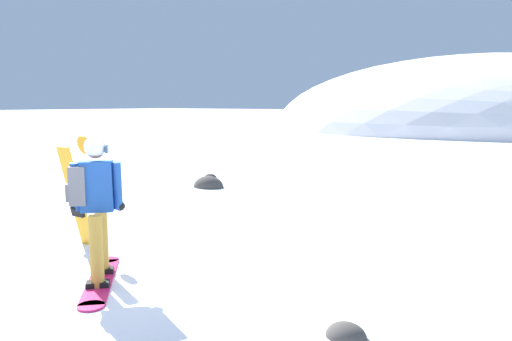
{
  "coord_description": "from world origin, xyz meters",
  "views": [
    {
      "loc": [
        4.55,
        -3.61,
        2.08
      ],
      "look_at": [
        -0.09,
        3.06,
        1.0
      ],
      "focal_mm": 35.64,
      "sensor_mm": 36.0,
      "label": 1
    }
  ],
  "objects_px": {
    "snowboarder_main": "(95,205)",
    "rock_small": "(209,187)",
    "spare_snowboard": "(77,191)",
    "rock_dark": "(346,337)",
    "rock_mid": "(210,178)"
  },
  "relations": [
    {
      "from": "rock_mid",
      "to": "spare_snowboard",
      "type": "bearing_deg",
      "value": -66.06
    },
    {
      "from": "snowboarder_main",
      "to": "rock_dark",
      "type": "bearing_deg",
      "value": 6.59
    },
    {
      "from": "rock_dark",
      "to": "spare_snowboard",
      "type": "bearing_deg",
      "value": 174.17
    },
    {
      "from": "rock_mid",
      "to": "rock_dark",
      "type": "bearing_deg",
      "value": -43.03
    },
    {
      "from": "spare_snowboard",
      "to": "rock_mid",
      "type": "bearing_deg",
      "value": 113.94
    },
    {
      "from": "snowboarder_main",
      "to": "spare_snowboard",
      "type": "height_order",
      "value": "snowboarder_main"
    },
    {
      "from": "rock_mid",
      "to": "snowboarder_main",
      "type": "bearing_deg",
      "value": -59.19
    },
    {
      "from": "spare_snowboard",
      "to": "rock_dark",
      "type": "xyz_separation_m",
      "value": [
        4.45,
        -0.45,
        -0.82
      ]
    },
    {
      "from": "spare_snowboard",
      "to": "rock_mid",
      "type": "distance_m",
      "value": 6.96
    },
    {
      "from": "spare_snowboard",
      "to": "rock_small",
      "type": "bearing_deg",
      "value": 110.1
    },
    {
      "from": "spare_snowboard",
      "to": "rock_mid",
      "type": "xyz_separation_m",
      "value": [
        -2.8,
        6.31,
        -0.82
      ]
    },
    {
      "from": "snowboarder_main",
      "to": "rock_small",
      "type": "xyz_separation_m",
      "value": [
        -3.32,
        5.94,
        -0.92
      ]
    },
    {
      "from": "rock_dark",
      "to": "snowboarder_main",
      "type": "bearing_deg",
      "value": -173.41
    },
    {
      "from": "rock_dark",
      "to": "rock_mid",
      "type": "relative_size",
      "value": 1.0
    },
    {
      "from": "rock_dark",
      "to": "rock_mid",
      "type": "height_order",
      "value": "same"
    }
  ]
}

